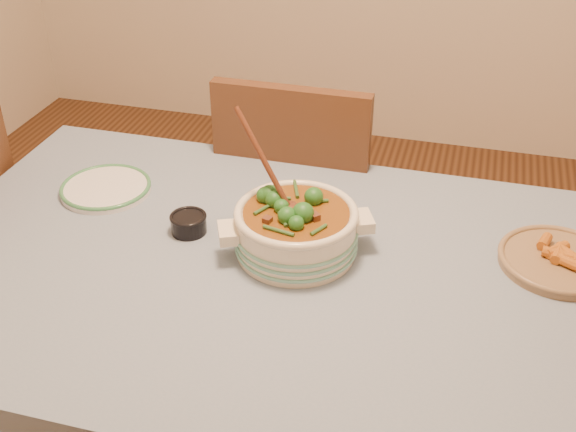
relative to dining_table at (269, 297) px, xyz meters
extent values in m
cube|color=brown|center=(0.00, 0.00, 0.06)|extent=(1.60, 1.00, 0.05)
cube|color=gray|center=(0.00, 0.00, 0.09)|extent=(1.68, 1.08, 0.01)
cylinder|color=brown|center=(-0.73, 0.43, -0.31)|extent=(0.07, 0.07, 0.70)
cylinder|color=brown|center=(0.73, 0.43, -0.31)|extent=(0.07, 0.07, 0.70)
cylinder|color=#ECE1C6|center=(0.05, 0.07, 0.15)|extent=(0.37, 0.37, 0.11)
torus|color=#ECE1C6|center=(0.05, 0.07, 0.20)|extent=(0.29, 0.29, 0.02)
cube|color=#ECE1C6|center=(0.19, 0.14, 0.16)|extent=(0.07, 0.09, 0.03)
cube|color=#ECE1C6|center=(-0.10, 0.01, 0.16)|extent=(0.07, 0.09, 0.03)
cylinder|color=brown|center=(0.05, 0.07, 0.19)|extent=(0.25, 0.25, 0.02)
cylinder|color=white|center=(-0.52, 0.20, 0.10)|extent=(0.25, 0.25, 0.02)
torus|color=#3B834E|center=(-0.52, 0.20, 0.11)|extent=(0.24, 0.24, 0.01)
cylinder|color=black|center=(-0.23, 0.08, 0.11)|extent=(0.10, 0.10, 0.04)
torus|color=black|center=(-0.23, 0.08, 0.14)|extent=(0.09, 0.09, 0.01)
cylinder|color=black|center=(-0.23, 0.08, 0.13)|extent=(0.07, 0.07, 0.01)
cylinder|color=#8A6B4C|center=(0.64, 0.18, 0.10)|extent=(0.28, 0.28, 0.02)
torus|color=#8A6B4C|center=(0.64, 0.18, 0.11)|extent=(0.27, 0.27, 0.02)
cube|color=#522F19|center=(-0.09, 0.72, -0.17)|extent=(0.46, 0.46, 0.04)
cube|color=#522F19|center=(-0.09, 0.51, 0.07)|extent=(0.46, 0.04, 0.49)
cylinder|color=#522F19|center=(0.11, 0.91, -0.42)|extent=(0.04, 0.04, 0.49)
cylinder|color=#522F19|center=(-0.28, 0.91, -0.42)|extent=(0.04, 0.04, 0.49)
cylinder|color=#522F19|center=(0.11, 0.52, -0.42)|extent=(0.04, 0.04, 0.49)
cylinder|color=#522F19|center=(-0.28, 0.52, -0.42)|extent=(0.04, 0.04, 0.49)
cylinder|color=#522F19|center=(-0.90, 0.28, -0.44)|extent=(0.04, 0.04, 0.46)
cylinder|color=#522F19|center=(-0.78, -0.06, -0.44)|extent=(0.04, 0.04, 0.46)
camera|label=1|loc=(0.40, -1.27, 1.09)|focal=45.00mm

